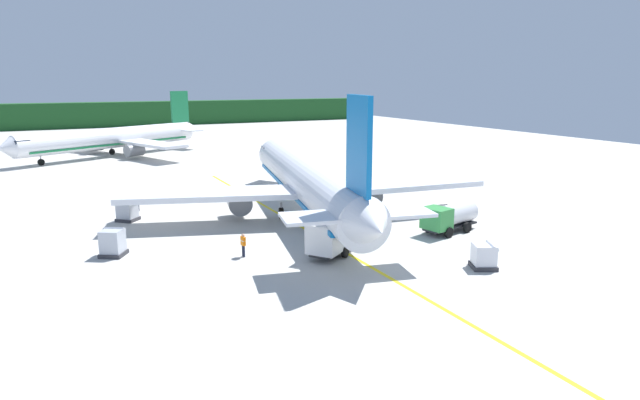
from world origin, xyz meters
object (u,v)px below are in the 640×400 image
at_px(airliner_mid_apron, 114,138).
at_px(service_truck_fuel, 336,233).
at_px(cargo_container_far, 113,243).
at_px(airliner_foreground, 306,181).
at_px(service_truck_baggage, 450,216).
at_px(cargo_container_mid, 128,211).
at_px(cargo_container_near, 484,256).
at_px(crew_marshaller, 243,243).
at_px(crew_loader_left, 138,201).

bearing_deg(airliner_mid_apron, service_truck_fuel, -81.93).
bearing_deg(cargo_container_far, service_truck_fuel, -23.65).
relative_size(airliner_foreground, service_truck_fuel, 6.51).
bearing_deg(service_truck_baggage, cargo_container_mid, 146.23).
relative_size(airliner_mid_apron, cargo_container_mid, 14.78).
relative_size(airliner_mid_apron, service_truck_fuel, 5.49).
bearing_deg(cargo_container_far, airliner_mid_apron, 83.83).
xyz_separation_m(airliner_mid_apron, service_truck_baggage, (20.46, -63.48, -1.69)).
distance_m(airliner_mid_apron, cargo_container_far, 57.82).
xyz_separation_m(airliner_foreground, cargo_container_near, (4.71, -19.31, -2.53)).
relative_size(service_truck_fuel, crew_marshaller, 3.55).
bearing_deg(cargo_container_near, crew_loader_left, 124.07).
bearing_deg(crew_marshaller, cargo_container_mid, 113.03).
xyz_separation_m(airliner_foreground, airliner_mid_apron, (-11.94, 52.51, -0.30)).
bearing_deg(cargo_container_near, airliner_mid_apron, 103.05).
relative_size(service_truck_baggage, cargo_container_near, 2.65).
distance_m(service_truck_baggage, cargo_container_near, 9.19).
xyz_separation_m(airliner_foreground, crew_marshaller, (-9.52, -9.52, -2.33)).
xyz_separation_m(service_truck_baggage, crew_marshaller, (-18.05, 1.45, -0.33)).
bearing_deg(cargo_container_mid, crew_loader_left, 67.96).
xyz_separation_m(airliner_mid_apron, crew_marshaller, (2.41, -62.03, -2.03)).
xyz_separation_m(airliner_foreground, crew_loader_left, (-14.37, 8.90, -2.40)).
bearing_deg(crew_loader_left, crew_marshaller, -75.24).
height_order(service_truck_baggage, cargo_container_far, service_truck_baggage).
distance_m(cargo_container_far, crew_marshaller, 9.76).
bearing_deg(service_truck_fuel, airliner_foreground, 76.27).
xyz_separation_m(cargo_container_near, crew_loader_left, (-19.08, 28.21, 0.12)).
xyz_separation_m(cargo_container_far, crew_marshaller, (8.62, -4.57, 0.06)).
xyz_separation_m(cargo_container_near, cargo_container_far, (-22.85, 14.37, 0.14)).
bearing_deg(service_truck_fuel, service_truck_baggage, 3.38).
xyz_separation_m(service_truck_baggage, cargo_container_mid, (-24.35, 16.28, -0.46)).
distance_m(airliner_foreground, service_truck_fuel, 12.13).
distance_m(service_truck_fuel, service_truck_baggage, 11.39).
xyz_separation_m(airliner_foreground, service_truck_fuel, (-2.85, -11.65, -1.84)).
xyz_separation_m(airliner_mid_apron, cargo_container_near, (16.64, -71.82, -2.22)).
bearing_deg(airliner_foreground, service_truck_baggage, -52.16).
height_order(cargo_container_near, crew_marshaller, cargo_container_near).
distance_m(crew_marshaller, crew_loader_left, 19.04).
xyz_separation_m(service_truck_baggage, crew_loader_left, (-22.90, 19.87, -0.41)).
xyz_separation_m(airliner_foreground, cargo_container_mid, (-15.83, 5.31, -2.45)).
height_order(airliner_foreground, cargo_container_far, airliner_foreground).
relative_size(airliner_foreground, cargo_container_mid, 17.51).
bearing_deg(crew_marshaller, crew_loader_left, 104.76).
xyz_separation_m(crew_marshaller, crew_loader_left, (-4.85, 18.42, -0.08)).
distance_m(airliner_mid_apron, crew_marshaller, 62.11).
xyz_separation_m(airliner_mid_apron, crew_loader_left, (-2.44, -43.61, -2.10)).
distance_m(airliner_foreground, service_truck_baggage, 14.04).
height_order(airliner_foreground, cargo_container_near, airliner_foreground).
height_order(airliner_foreground, service_truck_fuel, airliner_foreground).
bearing_deg(cargo_container_near, crew_marshaller, 145.46).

